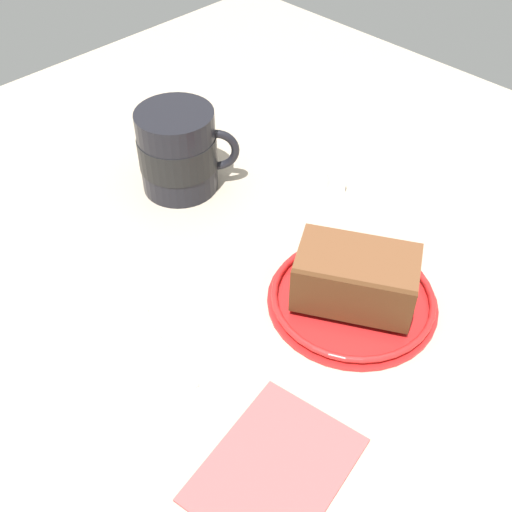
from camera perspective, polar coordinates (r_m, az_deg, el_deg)
ground_plane at (r=68.04cm, az=-0.70°, el=-3.84°), size 115.41×115.41×3.94cm
small_plate at (r=65.25cm, az=8.80°, el=-3.80°), size 17.63×17.63×1.35cm
cake_slice at (r=62.84cm, az=9.06°, el=-2.10°), size 13.88×12.20×6.08cm
tea_mug at (r=76.97cm, az=-7.10°, el=9.57°), size 10.32×10.58×10.50cm
teaspoon at (r=63.60cm, az=-9.84°, el=-6.07°), size 12.84×3.15×0.80cm
folded_napkin at (r=54.21cm, az=1.76°, el=-18.83°), size 12.57×15.30×0.60cm
sugar_cube at (r=79.06cm, az=7.34°, el=6.68°), size 2.60×2.60×1.87cm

